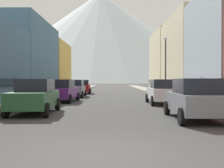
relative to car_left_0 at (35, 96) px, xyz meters
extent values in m
plane|color=#3E3E3E|center=(3.80, -7.86, -0.90)|extent=(400.00, 400.00, 0.00)
cube|color=gray|center=(-2.45, 27.14, -0.82)|extent=(2.50, 100.00, 0.15)
cube|color=gray|center=(10.05, 27.14, -0.82)|extent=(2.50, 100.00, 0.15)
cube|color=slate|center=(-6.89, 18.02, 3.39)|extent=(6.39, 12.80, 8.57)
cube|color=#22333F|center=(-6.89, 18.02, 0.70)|extent=(6.69, 12.80, 0.50)
cube|color=#D8B259|center=(-8.48, 30.43, 3.02)|extent=(9.56, 11.02, 7.84)
cube|color=brown|center=(-8.48, 30.43, 0.70)|extent=(9.86, 11.02, 0.50)
cube|color=beige|center=(14.97, 21.49, 4.05)|extent=(7.33, 13.93, 9.90)
cube|color=#595444|center=(14.97, 21.49, 0.70)|extent=(7.63, 13.93, 0.50)
cube|color=beige|center=(15.49, 35.59, 4.28)|extent=(8.37, 13.16, 10.36)
cube|color=#595444|center=(15.49, 35.59, 0.70)|extent=(8.67, 13.16, 0.50)
cube|color=#265933|center=(0.00, -0.06, -0.16)|extent=(2.04, 4.48, 0.80)
cube|color=#1E232D|center=(-0.01, 0.19, 0.56)|extent=(1.70, 2.27, 0.64)
cylinder|color=black|center=(1.00, -1.67, -0.56)|extent=(0.25, 0.69, 0.68)
cylinder|color=black|center=(-0.84, -1.75, -0.56)|extent=(0.25, 0.69, 0.68)
cylinder|color=black|center=(0.85, 1.63, -0.56)|extent=(0.25, 0.69, 0.68)
cylinder|color=black|center=(-0.99, 1.54, -0.56)|extent=(0.25, 0.69, 0.68)
cube|color=#591E72|center=(0.00, 7.68, -0.16)|extent=(2.05, 4.49, 0.80)
cube|color=#1E232D|center=(-0.01, 7.43, 0.56)|extent=(1.71, 2.28, 0.64)
cylinder|color=black|center=(-0.84, 9.38, -0.56)|extent=(0.25, 0.69, 0.68)
cylinder|color=black|center=(1.00, 9.29, -0.56)|extent=(0.25, 0.69, 0.68)
cylinder|color=black|center=(-1.00, 6.08, -0.56)|extent=(0.25, 0.69, 0.68)
cylinder|color=black|center=(0.84, 5.99, -0.56)|extent=(0.25, 0.69, 0.68)
cube|color=slate|center=(0.00, 14.31, -0.16)|extent=(1.90, 4.42, 0.80)
cube|color=#1E232D|center=(0.00, 14.56, 0.56)|extent=(1.63, 2.22, 0.64)
cylinder|color=black|center=(0.94, 12.67, -0.56)|extent=(0.23, 0.68, 0.68)
cylinder|color=black|center=(-0.89, 12.64, -0.56)|extent=(0.23, 0.68, 0.68)
cylinder|color=black|center=(0.90, 15.97, -0.56)|extent=(0.23, 0.68, 0.68)
cylinder|color=black|center=(-0.94, 15.94, -0.56)|extent=(0.23, 0.68, 0.68)
cube|color=#9E1111|center=(0.00, 21.52, -0.16)|extent=(2.02, 4.47, 0.80)
cube|color=#1E232D|center=(0.01, 21.27, 0.56)|extent=(1.69, 2.26, 0.64)
cylinder|color=black|center=(-0.99, 23.13, -0.56)|extent=(0.25, 0.69, 0.68)
cylinder|color=black|center=(0.85, 23.21, -0.56)|extent=(0.25, 0.69, 0.68)
cylinder|color=black|center=(-0.85, 19.84, -0.56)|extent=(0.25, 0.69, 0.68)
cylinder|color=black|center=(0.99, 19.91, -0.56)|extent=(0.25, 0.69, 0.68)
cube|color=slate|center=(7.60, -2.20, -0.16)|extent=(1.92, 4.43, 0.80)
cube|color=#1E232D|center=(7.60, -2.45, 0.56)|extent=(1.64, 2.23, 0.64)
cylinder|color=black|center=(6.71, -0.53, -0.56)|extent=(0.23, 0.68, 0.68)
cylinder|color=black|center=(8.55, -0.57, -0.56)|extent=(0.23, 0.68, 0.68)
cylinder|color=black|center=(6.65, -3.83, -0.56)|extent=(0.23, 0.68, 0.68)
cube|color=silver|center=(7.60, 5.77, -0.16)|extent=(1.88, 4.41, 0.80)
cube|color=#1E232D|center=(7.60, 5.52, 0.56)|extent=(1.62, 2.21, 0.64)
cylinder|color=black|center=(6.70, 7.42, -0.56)|extent=(0.23, 0.68, 0.68)
cylinder|color=black|center=(8.54, 7.41, -0.56)|extent=(0.23, 0.68, 0.68)
cylinder|color=black|center=(6.67, 4.12, -0.56)|extent=(0.23, 0.68, 0.68)
cylinder|color=black|center=(8.51, 4.11, -0.56)|extent=(0.23, 0.68, 0.68)
cylinder|color=#4C5156|center=(10.15, 2.05, -0.30)|extent=(0.56, 0.56, 0.90)
cylinder|color=#2D2D33|center=(10.15, 2.05, 0.19)|extent=(0.59, 0.59, 0.08)
cylinder|color=#4C4C51|center=(10.80, 7.54, -0.58)|extent=(0.37, 0.37, 0.33)
sphere|color=#198930|center=(10.80, 7.54, -0.23)|extent=(0.48, 0.48, 0.48)
cylinder|color=navy|center=(-2.45, 10.34, -0.04)|extent=(0.36, 0.36, 1.42)
sphere|color=tan|center=(-2.45, 10.34, 0.78)|extent=(0.22, 0.22, 0.22)
cylinder|color=#333338|center=(10.05, 16.89, -0.09)|extent=(0.36, 0.36, 1.32)
sphere|color=tan|center=(10.05, 16.89, 0.68)|extent=(0.21, 0.21, 0.21)
cylinder|color=black|center=(9.15, 12.88, 2.00)|extent=(0.12, 0.12, 5.50)
sphere|color=white|center=(9.15, 12.88, 4.93)|extent=(0.36, 0.36, 0.36)
cone|color=silver|center=(-9.15, 252.14, 42.44)|extent=(227.34, 227.34, 86.68)
camera|label=1|loc=(4.09, -14.17, 0.80)|focal=44.15mm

